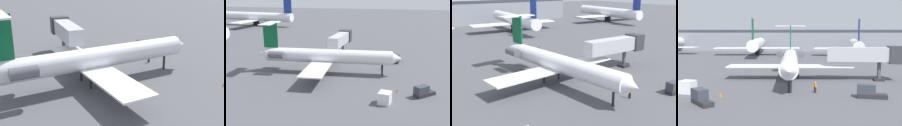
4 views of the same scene
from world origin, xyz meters
TOP-DOWN VIEW (x-y plane):
  - ground_plane at (0.00, 0.00)m, footprint 400.00×400.00m
  - regional_jet at (3.31, 0.63)m, footprint 24.08×31.35m
  - jet_bridge at (18.18, 0.10)m, footprint 13.69×3.58m
  - ground_crew_marshaller at (7.99, -11.43)m, footprint 0.41×0.47m
  - baggage_tug_lead at (15.26, -14.37)m, footprint 4.14×1.88m
  - traffic_cone_near at (-5.29, -15.06)m, footprint 0.36×0.36m

SIDE VIEW (x-z plane):
  - ground_plane at x=0.00m, z-range -0.10..0.00m
  - traffic_cone_near at x=-5.29m, z-range 0.00..0.55m
  - baggage_tug_lead at x=15.26m, z-range -0.11..1.79m
  - ground_crew_marshaller at x=7.99m, z-range 0.01..1.70m
  - regional_jet at x=3.31m, z-range -1.54..8.96m
  - jet_bridge at x=18.18m, z-range 1.52..8.00m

